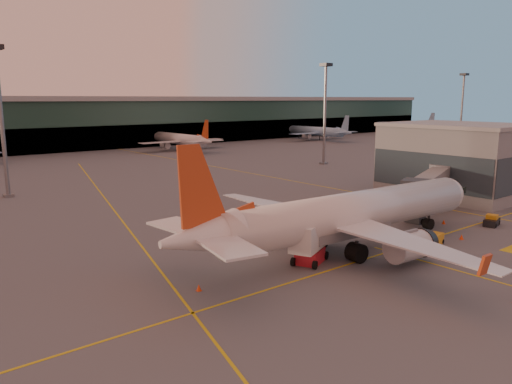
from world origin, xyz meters
TOP-DOWN VIEW (x-y plane):
  - ground at (0.00, 0.00)m, footprint 600.00×600.00m
  - taxi_markings at (-7.32, 44.49)m, footprint 100.12×173.00m
  - terminal at (0.00, 141.79)m, footprint 400.00×20.00m
  - gate_building at (41.93, 17.93)m, footprint 18.40×22.40m
  - mast_west_near at (-20.00, 66.00)m, footprint 2.40×2.40m
  - mast_east_near at (55.00, 62.00)m, footprint 2.40×2.40m
  - mast_east_far at (130.00, 66.00)m, footprint 2.40×2.40m
  - distant_aircraft_row at (10.83, 118.00)m, footprint 350.00×34.00m
  - main_airplane at (0.57, 7.91)m, footprint 43.15×38.86m
  - jet_bridge at (26.63, 13.24)m, footprint 21.23×10.48m
  - catering_truck at (-4.78, 7.83)m, footprint 6.13×4.55m
  - gpu_cart at (11.45, 3.32)m, footprint 2.43×1.69m
  - pushback_tug at (25.33, 3.37)m, footprint 3.22×2.22m
  - cone_nose at (21.18, 7.94)m, footprint 0.47×0.47m
  - cone_tail at (-17.78, 8.66)m, footprint 0.48×0.48m
  - cone_wing_left at (-0.50, 26.43)m, footprint 0.44×0.44m
  - cone_fwd at (15.88, 2.46)m, footprint 0.49×0.49m

SIDE VIEW (x-z plane):
  - ground at x=0.00m, z-range 0.00..0.00m
  - distant_aircraft_row at x=10.83m, z-range -6.50..6.50m
  - taxi_markings at x=-7.32m, z-range 0.00..0.01m
  - cone_wing_left at x=-0.50m, z-range -0.01..0.54m
  - cone_nose at x=21.18m, z-range -0.01..0.59m
  - cone_tail at x=-17.78m, z-range -0.01..0.60m
  - cone_fwd at x=15.88m, z-range -0.01..0.61m
  - pushback_tug at x=25.33m, z-range -0.14..1.37m
  - gpu_cart at x=11.45m, z-range -0.02..1.29m
  - catering_truck at x=-4.78m, z-range 0.30..4.66m
  - main_airplane at x=0.57m, z-range -2.28..10.74m
  - jet_bridge at x=26.63m, z-range 1.25..7.51m
  - gate_building at x=41.93m, z-range -0.01..12.59m
  - terminal at x=0.00m, z-range -0.04..17.56m
  - mast_west_near at x=-20.00m, z-range 2.06..27.66m
  - mast_east_near at x=55.00m, z-range 2.06..27.66m
  - mast_east_far at x=130.00m, z-range 2.06..27.66m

